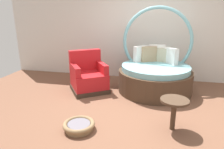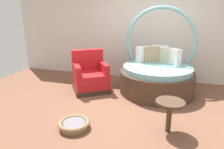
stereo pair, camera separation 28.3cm
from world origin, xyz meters
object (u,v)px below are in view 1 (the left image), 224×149
pet_basket (79,126)px  red_armchair (88,77)px  round_daybed (155,73)px  side_table (174,105)px

pet_basket → red_armchair: bearing=103.7°
red_armchair → pet_basket: red_armchair is taller
round_daybed → side_table: size_ratio=3.77×
red_armchair → pet_basket: size_ratio=2.17×
pet_basket → side_table: side_table is taller
round_daybed → red_armchair: round_daybed is taller
red_armchair → side_table: size_ratio=2.13×
round_daybed → red_armchair: bearing=-167.5°
round_daybed → side_table: (0.32, -1.70, 0.01)m
round_daybed → pet_basket: size_ratio=3.85×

